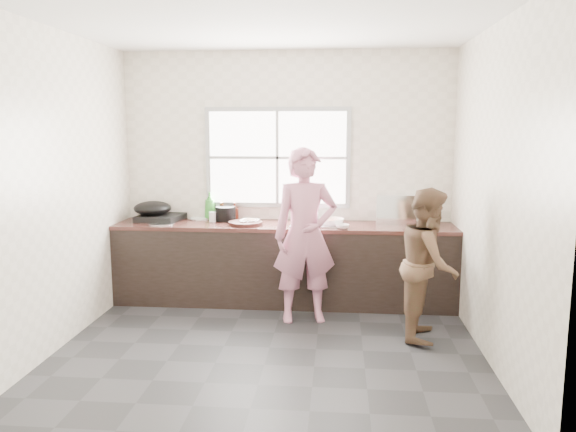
# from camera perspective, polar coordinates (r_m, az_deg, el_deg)

# --- Properties ---
(floor) EXTENTS (3.60, 3.20, 0.01)m
(floor) POSITION_cam_1_polar(r_m,az_deg,el_deg) (4.98, -1.87, -13.26)
(floor) COLOR #2A2A2C
(floor) RESTS_ON ground
(ceiling) EXTENTS (3.60, 3.20, 0.01)m
(ceiling) POSITION_cam_1_polar(r_m,az_deg,el_deg) (4.68, -2.05, 19.14)
(ceiling) COLOR silver
(ceiling) RESTS_ON wall_back
(wall_back) EXTENTS (3.60, 0.01, 2.70)m
(wall_back) POSITION_cam_1_polar(r_m,az_deg,el_deg) (6.23, -0.13, 4.12)
(wall_back) COLOR silver
(wall_back) RESTS_ON ground
(wall_left) EXTENTS (0.01, 3.20, 2.70)m
(wall_left) POSITION_cam_1_polar(r_m,az_deg,el_deg) (5.18, -22.21, 2.45)
(wall_left) COLOR beige
(wall_left) RESTS_ON ground
(wall_right) EXTENTS (0.01, 3.20, 2.70)m
(wall_right) POSITION_cam_1_polar(r_m,az_deg,el_deg) (4.76, 20.14, 2.05)
(wall_right) COLOR beige
(wall_right) RESTS_ON ground
(wall_front) EXTENTS (3.60, 0.01, 2.70)m
(wall_front) POSITION_cam_1_polar(r_m,az_deg,el_deg) (3.07, -5.65, -1.03)
(wall_front) COLOR beige
(wall_front) RESTS_ON ground
(cabinet) EXTENTS (3.60, 0.62, 0.82)m
(cabinet) POSITION_cam_1_polar(r_m,az_deg,el_deg) (6.07, -0.40, -5.01)
(cabinet) COLOR black
(cabinet) RESTS_ON floor
(countertop) EXTENTS (3.60, 0.64, 0.04)m
(countertop) POSITION_cam_1_polar(r_m,az_deg,el_deg) (5.98, -0.40, -1.01)
(countertop) COLOR #381C17
(countertop) RESTS_ON cabinet
(sink) EXTENTS (0.55, 0.45, 0.02)m
(sink) POSITION_cam_1_polar(r_m,az_deg,el_deg) (5.95, 2.95, -0.83)
(sink) COLOR silver
(sink) RESTS_ON countertop
(faucet) EXTENTS (0.02, 0.02, 0.30)m
(faucet) POSITION_cam_1_polar(r_m,az_deg,el_deg) (6.13, 3.04, 0.83)
(faucet) COLOR silver
(faucet) RESTS_ON countertop
(window_frame) EXTENTS (1.60, 0.05, 1.10)m
(window_frame) POSITION_cam_1_polar(r_m,az_deg,el_deg) (6.21, -1.07, 5.95)
(window_frame) COLOR #9EA0A5
(window_frame) RESTS_ON wall_back
(window_glazing) EXTENTS (1.50, 0.01, 1.00)m
(window_glazing) POSITION_cam_1_polar(r_m,az_deg,el_deg) (6.18, -1.09, 5.94)
(window_glazing) COLOR white
(window_glazing) RESTS_ON window_frame
(woman) EXTENTS (0.65, 0.49, 1.58)m
(woman) POSITION_cam_1_polar(r_m,az_deg,el_deg) (5.43, 1.76, -2.57)
(woman) COLOR #CF7C98
(woman) RESTS_ON floor
(person_side) EXTENTS (0.63, 0.75, 1.36)m
(person_side) POSITION_cam_1_polar(r_m,az_deg,el_deg) (5.17, 14.12, -4.72)
(person_side) COLOR brown
(person_side) RESTS_ON floor
(cutting_board) EXTENTS (0.46, 0.46, 0.04)m
(cutting_board) POSITION_cam_1_polar(r_m,az_deg,el_deg) (5.94, -4.34, -0.73)
(cutting_board) COLOR black
(cutting_board) RESTS_ON countertop
(cleaver) EXTENTS (0.21, 0.17, 0.01)m
(cleaver) POSITION_cam_1_polar(r_m,az_deg,el_deg) (5.93, -4.02, -0.51)
(cleaver) COLOR silver
(cleaver) RESTS_ON cutting_board
(bowl_mince) EXTENTS (0.25, 0.25, 0.05)m
(bowl_mince) POSITION_cam_1_polar(r_m,az_deg,el_deg) (5.99, -3.91, -0.58)
(bowl_mince) COLOR silver
(bowl_mince) RESTS_ON countertop
(bowl_crabs) EXTENTS (0.25, 0.25, 0.07)m
(bowl_crabs) POSITION_cam_1_polar(r_m,az_deg,el_deg) (5.87, 4.44, -0.71)
(bowl_crabs) COLOR white
(bowl_crabs) RESTS_ON countertop
(bowl_held) EXTENTS (0.20, 0.20, 0.06)m
(bowl_held) POSITION_cam_1_polar(r_m,az_deg,el_deg) (5.74, 5.52, -1.00)
(bowl_held) COLOR white
(bowl_held) RESTS_ON countertop
(black_pot) EXTENTS (0.28, 0.28, 0.16)m
(black_pot) POSITION_cam_1_polar(r_m,az_deg,el_deg) (6.19, -6.36, 0.21)
(black_pot) COLOR black
(black_pot) RESTS_ON countertop
(plate_food) EXTENTS (0.29, 0.29, 0.02)m
(plate_food) POSITION_cam_1_polar(r_m,az_deg,el_deg) (6.36, -8.89, -0.25)
(plate_food) COLOR silver
(plate_food) RESTS_ON countertop
(bottle_green) EXTENTS (0.16, 0.16, 0.31)m
(bottle_green) POSITION_cam_1_polar(r_m,az_deg,el_deg) (6.32, -7.95, 1.04)
(bottle_green) COLOR #30882C
(bottle_green) RESTS_ON countertop
(bottle_brown_tall) EXTENTS (0.09, 0.09, 0.18)m
(bottle_brown_tall) POSITION_cam_1_polar(r_m,az_deg,el_deg) (6.27, -5.45, 0.43)
(bottle_brown_tall) COLOR #511F14
(bottle_brown_tall) RESTS_ON countertop
(bottle_brown_short) EXTENTS (0.16, 0.16, 0.18)m
(bottle_brown_short) POSITION_cam_1_polar(r_m,az_deg,el_deg) (6.30, -6.74, 0.43)
(bottle_brown_short) COLOR #412210
(bottle_brown_short) RESTS_ON countertop
(glass_jar) EXTENTS (0.09, 0.09, 0.11)m
(glass_jar) POSITION_cam_1_polar(r_m,az_deg,el_deg) (6.17, -7.67, -0.09)
(glass_jar) COLOR silver
(glass_jar) RESTS_ON countertop
(burner) EXTENTS (0.50, 0.50, 0.07)m
(burner) POSITION_cam_1_polar(r_m,az_deg,el_deg) (6.36, -12.81, -0.16)
(burner) COLOR black
(burner) RESTS_ON countertop
(wok) EXTENTS (0.46, 0.46, 0.15)m
(wok) POSITION_cam_1_polar(r_m,az_deg,el_deg) (6.37, -13.60, 0.78)
(wok) COLOR black
(wok) RESTS_ON burner
(dish_rack) EXTENTS (0.43, 0.32, 0.31)m
(dish_rack) POSITION_cam_1_polar(r_m,az_deg,el_deg) (6.17, 10.91, 0.78)
(dish_rack) COLOR silver
(dish_rack) RESTS_ON countertop
(pot_lid_left) EXTENTS (0.30, 0.30, 0.01)m
(pot_lid_left) POSITION_cam_1_polar(r_m,az_deg,el_deg) (6.11, -12.71, -0.77)
(pot_lid_left) COLOR #B6BABD
(pot_lid_left) RESTS_ON countertop
(pot_lid_right) EXTENTS (0.23, 0.23, 0.01)m
(pot_lid_right) POSITION_cam_1_polar(r_m,az_deg,el_deg) (6.37, -9.19, -0.28)
(pot_lid_right) COLOR #A5A7AC
(pot_lid_right) RESTS_ON countertop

